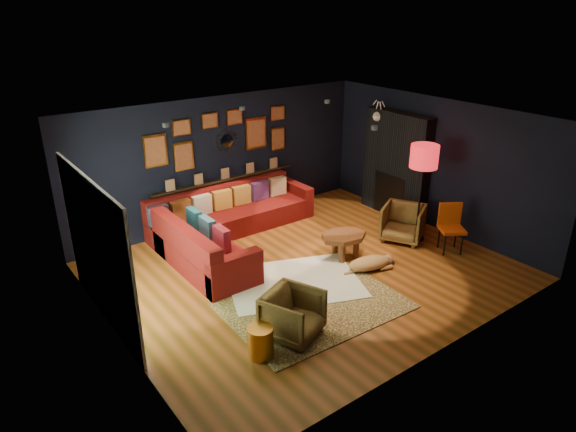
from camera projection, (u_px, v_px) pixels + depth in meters
floor at (306, 271)px, 8.82m from camera, size 6.50×6.50×0.00m
room_walls at (308, 183)px, 8.20m from camera, size 6.50×6.50×6.50m
sectional at (222, 228)px, 9.69m from camera, size 3.41×2.69×0.86m
ledge at (225, 179)px, 10.44m from camera, size 3.20×0.12×0.04m
gallery_wall at (222, 136)px, 10.11m from camera, size 3.15×0.04×1.02m
sunburst_mirror at (227, 141)px, 10.22m from camera, size 0.47×0.16×0.47m
fireplace at (396, 168)px, 10.78m from camera, size 0.31×1.60×2.20m
deer_head at (383, 115)px, 10.77m from camera, size 0.50×0.28×0.45m
sliding_door at (98, 252)px, 7.07m from camera, size 0.06×2.80×2.20m
ceiling_spots at (278, 115)px, 8.41m from camera, size 3.30×2.50×0.06m
shag_rug at (294, 282)px, 8.44m from camera, size 2.53×2.21×0.03m
leopard_rug at (314, 306)px, 7.81m from camera, size 2.71×1.99×0.02m
coffee_table at (344, 239)px, 9.13m from camera, size 0.96×0.78×0.43m
pouf at (197, 250)px, 9.14m from camera, size 0.50×0.50×0.33m
armchair_left at (293, 313)px, 6.99m from camera, size 0.92×0.90×0.74m
armchair_right at (403, 221)px, 9.82m from camera, size 0.97×0.99×0.77m
gold_stool at (260, 342)px, 6.65m from camera, size 0.34×0.34×0.43m
orange_chair at (451, 223)px, 9.37m from camera, size 0.58×0.58×0.90m
floor_lamp at (424, 160)px, 9.37m from camera, size 0.52×0.52×1.88m
dog at (370, 261)px, 8.77m from camera, size 1.15×0.77×0.33m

